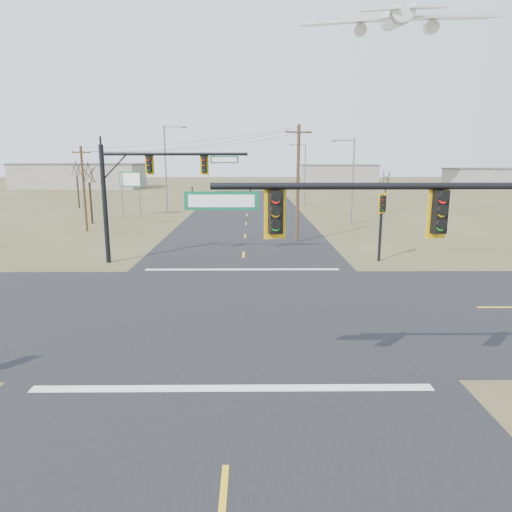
% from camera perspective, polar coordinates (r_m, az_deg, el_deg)
% --- Properties ---
extents(ground, '(320.00, 320.00, 0.00)m').
position_cam_1_polar(ground, '(21.10, -2.13, -6.59)').
color(ground, brown).
rests_on(ground, ground).
extents(road_ew, '(160.00, 14.00, 0.02)m').
position_cam_1_polar(road_ew, '(21.10, -2.13, -6.56)').
color(road_ew, black).
rests_on(road_ew, ground).
extents(road_ns, '(14.00, 160.00, 0.02)m').
position_cam_1_polar(road_ns, '(21.10, -2.13, -6.56)').
color(road_ns, black).
rests_on(road_ns, ground).
extents(stop_bar_near, '(12.00, 0.40, 0.01)m').
position_cam_1_polar(stop_bar_near, '(14.19, -2.98, -16.17)').
color(stop_bar_near, silver).
rests_on(stop_bar_near, road_ns).
extents(stop_bar_far, '(12.00, 0.40, 0.01)m').
position_cam_1_polar(stop_bar_far, '(28.30, -1.73, -1.69)').
color(stop_bar_far, silver).
rests_on(stop_bar_far, road_ns).
extents(mast_arm_near, '(10.33, 0.53, 6.69)m').
position_cam_1_polar(mast_arm_near, '(12.14, 22.42, 2.39)').
color(mast_arm_near, black).
rests_on(mast_arm_near, ground).
extents(mast_arm_far, '(9.44, 0.44, 7.65)m').
position_cam_1_polar(mast_arm_far, '(30.45, -13.41, 9.36)').
color(mast_arm_far, black).
rests_on(mast_arm_far, ground).
extents(pedestal_signal_ne, '(0.66, 0.58, 4.59)m').
position_cam_1_polar(pedestal_signal_ne, '(31.22, 15.47, 5.32)').
color(pedestal_signal_ne, black).
rests_on(pedestal_signal_ne, ground).
extents(utility_pole_near, '(2.21, 0.88, 9.42)m').
position_cam_1_polar(utility_pole_near, '(37.45, 5.25, 9.15)').
color(utility_pole_near, '#46341E').
rests_on(utility_pole_near, ground).
extents(utility_pole_far, '(1.91, 0.60, 7.94)m').
position_cam_1_polar(utility_pole_far, '(46.12, -20.73, 8.07)').
color(utility_pole_far, '#46341E').
rests_on(utility_pole_far, ground).
extents(highway_sign, '(2.76, 0.74, 5.28)m').
position_cam_1_polar(highway_sign, '(56.77, -15.44, 8.61)').
color(highway_sign, slate).
rests_on(highway_sign, ground).
extents(streetlight_a, '(2.45, 0.24, 8.82)m').
position_cam_1_polar(streetlight_a, '(48.92, 11.80, 9.67)').
color(streetlight_a, slate).
rests_on(streetlight_a, ground).
extents(streetlight_b, '(2.53, 0.29, 9.06)m').
position_cam_1_polar(streetlight_b, '(69.30, 5.98, 10.58)').
color(streetlight_b, slate).
rests_on(streetlight_b, ground).
extents(streetlight_c, '(3.09, 0.49, 11.02)m').
position_cam_1_polar(streetlight_c, '(61.90, -11.03, 11.29)').
color(streetlight_c, slate).
rests_on(streetlight_c, ground).
extents(bare_tree_a, '(3.06, 3.06, 6.83)m').
position_cam_1_polar(bare_tree_a, '(51.40, -20.20, 9.81)').
color(bare_tree_a, black).
rests_on(bare_tree_a, ground).
extents(bare_tree_b, '(3.56, 3.56, 7.03)m').
position_cam_1_polar(bare_tree_b, '(68.58, -21.56, 10.26)').
color(bare_tree_b, black).
rests_on(bare_tree_b, ground).
extents(bare_tree_c, '(2.86, 2.86, 5.82)m').
position_cam_1_polar(bare_tree_c, '(59.84, 15.96, 9.48)').
color(bare_tree_c, black).
rests_on(bare_tree_c, ground).
extents(warehouse_left, '(28.00, 14.00, 5.50)m').
position_cam_1_polar(warehouse_left, '(117.31, -21.08, 9.27)').
color(warehouse_left, gray).
rests_on(warehouse_left, ground).
extents(warehouse_mid, '(20.00, 12.00, 5.00)m').
position_cam_1_polar(warehouse_mid, '(132.33, 10.24, 9.98)').
color(warehouse_mid, gray).
rests_on(warehouse_mid, ground).
extents(warehouse_right, '(18.00, 10.00, 4.50)m').
position_cam_1_polar(warehouse_right, '(118.34, 27.15, 8.53)').
color(warehouse_right, gray).
rests_on(warehouse_right, ground).
extents(jet_airliner, '(25.62, 26.69, 14.45)m').
position_cam_1_polar(jet_airliner, '(94.40, 17.08, 26.70)').
color(jet_airliner, silver).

